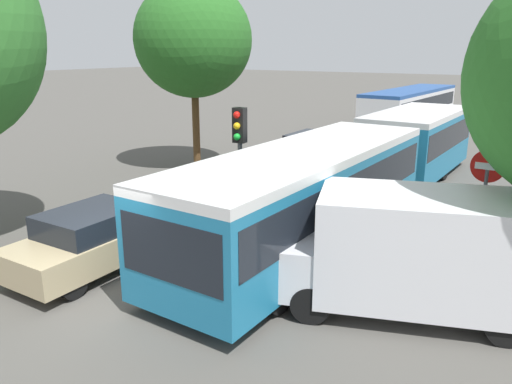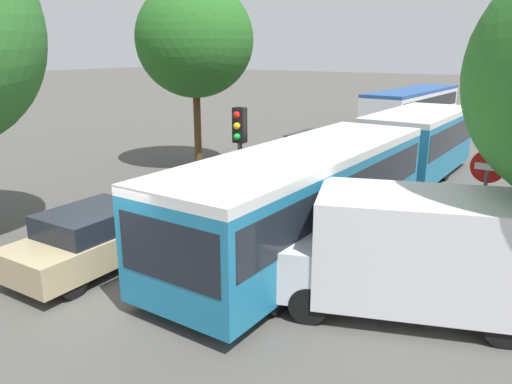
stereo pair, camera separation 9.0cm
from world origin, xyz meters
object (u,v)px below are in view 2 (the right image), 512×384
at_px(white_van, 416,251).
at_px(queued_car_tan, 96,238).
at_px(queued_car_red, 314,150).
at_px(tree_left_mid, 196,43).
at_px(articulated_bus, 364,165).
at_px(city_bus_rear, 413,105).
at_px(queued_car_black, 247,181).
at_px(traffic_light, 240,143).
at_px(no_entry_sign, 484,194).

bearing_deg(white_van, queued_car_tan, -3.67).
bearing_deg(queued_car_red, queued_car_tan, -179.05).
height_order(white_van, tree_left_mid, tree_left_mid).
height_order(articulated_bus, queued_car_red, articulated_bus).
bearing_deg(city_bus_rear, queued_car_black, -176.27).
relative_size(city_bus_rear, traffic_light, 3.33).
bearing_deg(queued_car_tan, traffic_light, -23.32).
xyz_separation_m(city_bus_rear, no_entry_sign, (7.39, -21.18, 0.48)).
bearing_deg(queued_car_red, articulated_bus, -139.47).
xyz_separation_m(city_bus_rear, traffic_light, (1.55, -21.80, 1.10)).
xyz_separation_m(articulated_bus, white_van, (3.05, -5.40, -0.22)).
bearing_deg(queued_car_red, white_van, -145.25).
relative_size(queued_car_black, queued_car_red, 1.02).
bearing_deg(queued_car_black, white_van, -122.63).
bearing_deg(queued_car_red, queued_car_black, -175.92).
bearing_deg(queued_car_red, tree_left_mid, 119.93).
bearing_deg(no_entry_sign, traffic_light, -83.91).
bearing_deg(tree_left_mid, no_entry_sign, -23.23).
height_order(articulated_bus, tree_left_mid, tree_left_mid).
bearing_deg(city_bus_rear, traffic_light, -172.87).
height_order(city_bus_rear, queued_car_red, city_bus_rear).
bearing_deg(articulated_bus, queued_car_black, -67.17).
distance_m(city_bus_rear, tree_left_mid, 17.11).
distance_m(articulated_bus, traffic_light, 4.34).
bearing_deg(city_bus_rear, tree_left_mid, 167.84).
height_order(articulated_bus, white_van, articulated_bus).
bearing_deg(traffic_light, queued_car_red, -172.56).
height_order(queued_car_black, queued_car_red, queued_car_black).
relative_size(articulated_bus, traffic_light, 5.05).
bearing_deg(queued_car_tan, queued_car_red, 0.95).
xyz_separation_m(city_bus_rear, queued_car_black, (0.22, -19.43, -0.63)).
bearing_deg(queued_car_tan, tree_left_mid, 25.35).
height_order(city_bus_rear, queued_car_tan, city_bus_rear).
distance_m(queued_car_black, white_van, 7.65).
height_order(queued_car_black, tree_left_mid, tree_left_mid).
height_order(city_bus_rear, traffic_light, traffic_light).
bearing_deg(no_entry_sign, articulated_bus, -128.90).
relative_size(traffic_light, no_entry_sign, 1.21).
xyz_separation_m(queued_car_red, no_entry_sign, (7.60, -7.48, 1.13)).
bearing_deg(articulated_bus, queued_car_red, -137.53).
height_order(queued_car_tan, queued_car_black, queued_car_black).
xyz_separation_m(queued_car_tan, tree_left_mid, (-4.42, 9.24, 4.36)).
xyz_separation_m(articulated_bus, queued_car_tan, (-3.58, -7.24, -0.75)).
relative_size(white_van, traffic_light, 1.58).
bearing_deg(articulated_bus, tree_left_mid, -102.32).
height_order(city_bus_rear, no_entry_sign, no_entry_sign).
distance_m(white_van, no_entry_sign, 2.54).
bearing_deg(city_bus_rear, articulated_bus, -165.67).
xyz_separation_m(queued_car_tan, no_entry_sign, (7.36, 4.19, 1.16)).
relative_size(queued_car_black, no_entry_sign, 1.54).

